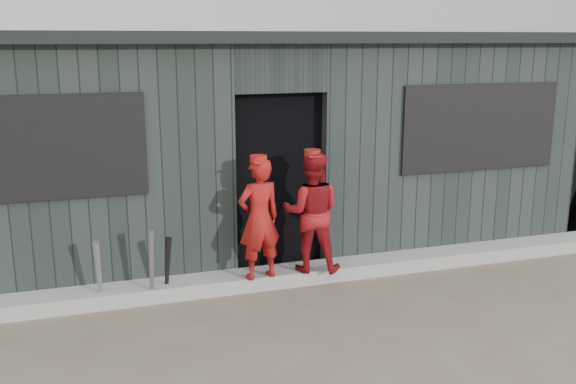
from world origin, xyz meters
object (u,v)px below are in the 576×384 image
object	(u,v)px
bat_mid	(151,267)
bat_left	(99,274)
dugout	(247,140)
player_red_right	(312,212)
player_grey_back	(288,209)
player_red_left	(259,219)
bat_right	(167,268)

from	to	relation	value
bat_mid	bat_left	bearing A→B (deg)	171.27
dugout	bat_mid	bearing A→B (deg)	-127.73
player_red_right	player_grey_back	distance (m)	0.69
player_red_left	dugout	distance (m)	1.94
bat_mid	player_grey_back	bearing A→B (deg)	24.78
bat_mid	player_red_left	world-z (taller)	player_red_left
bat_right	player_grey_back	xyz separation A→B (m)	(1.48, 0.67, 0.30)
player_grey_back	bat_right	bearing A→B (deg)	12.35
bat_mid	bat_right	bearing A→B (deg)	28.60
bat_left	player_grey_back	size ratio (longest dim) A/B	0.55
bat_left	player_grey_back	xyz separation A→B (m)	(2.13, 0.68, 0.29)
bat_right	player_red_right	world-z (taller)	player_red_right
player_red_left	player_grey_back	xyz separation A→B (m)	(0.55, 0.73, -0.13)
bat_mid	player_red_right	size ratio (longest dim) A/B	0.62
player_red_right	bat_right	bearing A→B (deg)	21.30
player_grey_back	dugout	size ratio (longest dim) A/B	0.16
bat_left	dugout	xyz separation A→B (m)	(1.93, 1.79, 0.94)
bat_left	bat_mid	xyz separation A→B (m)	(0.49, -0.08, 0.04)
bat_mid	player_red_right	bearing A→B (deg)	2.72
player_red_left	bat_mid	bearing A→B (deg)	-9.32
bat_right	dugout	distance (m)	2.39
bat_left	player_red_left	xyz separation A→B (m)	(1.59, -0.04, 0.42)
player_grey_back	dugout	world-z (taller)	dugout
bat_left	dugout	bearing A→B (deg)	42.78
player_red_left	dugout	world-z (taller)	dugout
bat_left	player_grey_back	distance (m)	2.26
bat_mid	bat_right	xyz separation A→B (m)	(0.16, 0.09, -0.05)
bat_mid	player_grey_back	world-z (taller)	player_grey_back
bat_right	player_red_left	bearing A→B (deg)	-3.54
bat_left	player_red_right	bearing A→B (deg)	0.12
bat_right	dugout	size ratio (longest dim) A/B	0.08
bat_right	bat_mid	bearing A→B (deg)	-151.40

